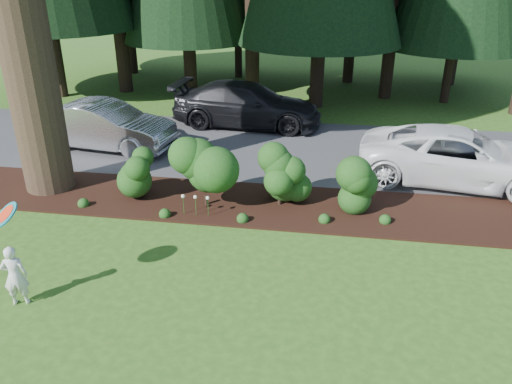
{
  "coord_description": "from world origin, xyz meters",
  "views": [
    {
      "loc": [
        2.79,
        -7.85,
        5.53
      ],
      "look_at": [
        1.34,
        1.23,
        1.3
      ],
      "focal_mm": 35.0,
      "sensor_mm": 36.0,
      "label": 1
    }
  ],
  "objects_px": {
    "child": "(15,276)",
    "car_white_suv": "(459,157)",
    "car_silver_wagon": "(105,126)",
    "frisbee": "(5,215)",
    "car_dark_suv": "(247,105)"
  },
  "relations": [
    {
      "from": "car_silver_wagon",
      "to": "car_white_suv",
      "type": "bearing_deg",
      "value": -88.3
    },
    {
      "from": "car_silver_wagon",
      "to": "car_white_suv",
      "type": "height_order",
      "value": "car_silver_wagon"
    },
    {
      "from": "car_silver_wagon",
      "to": "frisbee",
      "type": "relative_size",
      "value": 8.09
    },
    {
      "from": "car_white_suv",
      "to": "car_dark_suv",
      "type": "height_order",
      "value": "car_dark_suv"
    },
    {
      "from": "car_white_suv",
      "to": "car_dark_suv",
      "type": "distance_m",
      "value": 7.86
    },
    {
      "from": "car_silver_wagon",
      "to": "car_dark_suv",
      "type": "bearing_deg",
      "value": -44.47
    },
    {
      "from": "car_dark_suv",
      "to": "child",
      "type": "distance_m",
      "value": 11.34
    },
    {
      "from": "car_silver_wagon",
      "to": "frisbee",
      "type": "bearing_deg",
      "value": -158.34
    },
    {
      "from": "car_silver_wagon",
      "to": "frisbee",
      "type": "distance_m",
      "value": 8.19
    },
    {
      "from": "car_white_suv",
      "to": "child",
      "type": "bearing_deg",
      "value": 136.67
    },
    {
      "from": "car_white_suv",
      "to": "car_dark_suv",
      "type": "relative_size",
      "value": 0.97
    },
    {
      "from": "car_silver_wagon",
      "to": "car_white_suv",
      "type": "xyz_separation_m",
      "value": [
        10.68,
        -1.07,
        -0.02
      ]
    },
    {
      "from": "car_silver_wagon",
      "to": "frisbee",
      "type": "xyz_separation_m",
      "value": [
        2.0,
        -7.89,
        0.97
      ]
    },
    {
      "from": "child",
      "to": "car_white_suv",
      "type": "bearing_deg",
      "value": -161.82
    },
    {
      "from": "car_white_suv",
      "to": "frisbee",
      "type": "bearing_deg",
      "value": 136.6
    }
  ]
}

